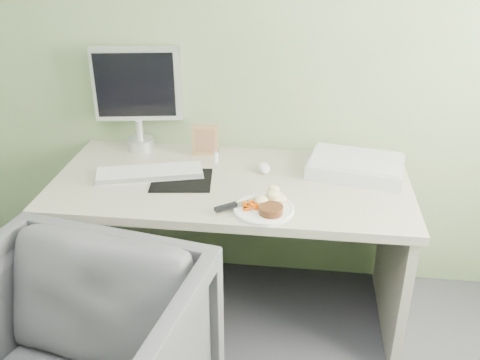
# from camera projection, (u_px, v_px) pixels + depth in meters

# --- Properties ---
(wall_back) EXTENTS (3.50, 0.00, 3.50)m
(wall_back) POSITION_uv_depth(u_px,v_px,m) (241.00, 24.00, 2.45)
(wall_back) COLOR gray
(wall_back) RESTS_ON floor
(desk) EXTENTS (1.60, 0.75, 0.73)m
(desk) POSITION_uv_depth(u_px,v_px,m) (231.00, 215.00, 2.49)
(desk) COLOR #BDB09E
(desk) RESTS_ON floor
(plate) EXTENTS (0.25, 0.25, 0.01)m
(plate) POSITION_uv_depth(u_px,v_px,m) (264.00, 209.00, 2.16)
(plate) COLOR white
(plate) RESTS_ON desk
(steak) EXTENTS (0.12, 0.12, 0.03)m
(steak) POSITION_uv_depth(u_px,v_px,m) (271.00, 210.00, 2.11)
(steak) COLOR black
(steak) RESTS_ON plate
(potato_pile) EXTENTS (0.12, 0.09, 0.06)m
(potato_pile) POSITION_uv_depth(u_px,v_px,m) (273.00, 196.00, 2.18)
(potato_pile) COLOR tan
(potato_pile) RESTS_ON plate
(carrot_heap) EXTENTS (0.07, 0.07, 0.04)m
(carrot_heap) POSITION_uv_depth(u_px,v_px,m) (252.00, 204.00, 2.15)
(carrot_heap) COLOR #EC4F04
(carrot_heap) RESTS_ON plate
(steak_knife) EXTENTS (0.21, 0.17, 0.02)m
(steak_knife) POSITION_uv_depth(u_px,v_px,m) (235.00, 205.00, 2.16)
(steak_knife) COLOR silver
(steak_knife) RESTS_ON plate
(mousepad) EXTENTS (0.29, 0.27, 0.00)m
(mousepad) POSITION_uv_depth(u_px,v_px,m) (182.00, 180.00, 2.40)
(mousepad) COLOR black
(mousepad) RESTS_ON desk
(keyboard) EXTENTS (0.50, 0.26, 0.02)m
(keyboard) POSITION_uv_depth(u_px,v_px,m) (150.00, 172.00, 2.44)
(keyboard) COLOR white
(keyboard) RESTS_ON desk
(computer_mouse) EXTENTS (0.08, 0.11, 0.04)m
(computer_mouse) POSITION_uv_depth(u_px,v_px,m) (264.00, 168.00, 2.48)
(computer_mouse) COLOR white
(computer_mouse) RESTS_ON desk
(photo_frame) EXTENTS (0.13, 0.02, 0.16)m
(photo_frame) POSITION_uv_depth(u_px,v_px,m) (205.00, 140.00, 2.61)
(photo_frame) COLOR #A5754D
(photo_frame) RESTS_ON desk
(eyedrop_bottle) EXTENTS (0.02, 0.02, 0.07)m
(eyedrop_bottle) POSITION_uv_depth(u_px,v_px,m) (216.00, 157.00, 2.56)
(eyedrop_bottle) COLOR white
(eyedrop_bottle) RESTS_ON desk
(scanner) EXTENTS (0.47, 0.36, 0.07)m
(scanner) POSITION_uv_depth(u_px,v_px,m) (356.00, 167.00, 2.45)
(scanner) COLOR silver
(scanner) RESTS_ON desk
(monitor) EXTENTS (0.43, 0.14, 0.51)m
(monitor) POSITION_uv_depth(u_px,v_px,m) (137.00, 93.00, 2.60)
(monitor) COLOR silver
(monitor) RESTS_ON desk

